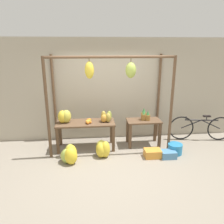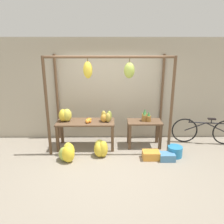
{
  "view_description": "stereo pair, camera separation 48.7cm",
  "coord_description": "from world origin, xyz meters",
  "px_view_note": "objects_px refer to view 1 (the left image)",
  "views": [
    {
      "loc": [
        -0.46,
        -4.39,
        2.57
      ],
      "look_at": [
        0.06,
        0.89,
        0.97
      ],
      "focal_mm": 35.0,
      "sensor_mm": 36.0,
      "label": 1
    },
    {
      "loc": [
        0.03,
        -4.42,
        2.57
      ],
      "look_at": [
        0.06,
        0.89,
        0.97
      ],
      "focal_mm": 35.0,
      "sensor_mm": 36.0,
      "label": 2
    }
  ],
  "objects_px": {
    "blue_bucket": "(175,149)",
    "fruit_crate_purple": "(168,154)",
    "papaya_pile": "(106,117)",
    "orange_pile": "(88,121)",
    "banana_pile_ground_right": "(102,149)",
    "parked_bicycle": "(201,128)",
    "banana_pile_ground_left": "(69,155)",
    "fruit_crate_white": "(153,153)",
    "banana_pile_on_table": "(64,117)",
    "pineapple_cluster": "(145,115)"
  },
  "relations": [
    {
      "from": "fruit_crate_purple",
      "to": "papaya_pile",
      "type": "bearing_deg",
      "value": 153.48
    },
    {
      "from": "parked_bicycle",
      "to": "papaya_pile",
      "type": "distance_m",
      "value": 2.74
    },
    {
      "from": "parked_bicycle",
      "to": "banana_pile_ground_right",
      "type": "bearing_deg",
      "value": -165.47
    },
    {
      "from": "banana_pile_ground_right",
      "to": "papaya_pile",
      "type": "distance_m",
      "value": 0.84
    },
    {
      "from": "banana_pile_on_table",
      "to": "parked_bicycle",
      "type": "distance_m",
      "value": 3.78
    },
    {
      "from": "banana_pile_ground_left",
      "to": "papaya_pile",
      "type": "distance_m",
      "value": 1.31
    },
    {
      "from": "orange_pile",
      "to": "pineapple_cluster",
      "type": "distance_m",
      "value": 1.48
    },
    {
      "from": "banana_pile_ground_right",
      "to": "fruit_crate_purple",
      "type": "distance_m",
      "value": 1.58
    },
    {
      "from": "banana_pile_ground_left",
      "to": "parked_bicycle",
      "type": "relative_size",
      "value": 0.28
    },
    {
      "from": "banana_pile_on_table",
      "to": "orange_pile",
      "type": "relative_size",
      "value": 1.43
    },
    {
      "from": "parked_bicycle",
      "to": "papaya_pile",
      "type": "relative_size",
      "value": 5.81
    },
    {
      "from": "banana_pile_ground_left",
      "to": "fruit_crate_white",
      "type": "relative_size",
      "value": 1.23
    },
    {
      "from": "pineapple_cluster",
      "to": "fruit_crate_purple",
      "type": "height_order",
      "value": "pineapple_cluster"
    },
    {
      "from": "parked_bicycle",
      "to": "blue_bucket",
      "type": "bearing_deg",
      "value": -143.66
    },
    {
      "from": "banana_pile_on_table",
      "to": "blue_bucket",
      "type": "distance_m",
      "value": 2.87
    },
    {
      "from": "pineapple_cluster",
      "to": "fruit_crate_purple",
      "type": "distance_m",
      "value": 1.16
    },
    {
      "from": "fruit_crate_white",
      "to": "parked_bicycle",
      "type": "distance_m",
      "value": 1.85
    },
    {
      "from": "banana_pile_ground_right",
      "to": "pineapple_cluster",
      "type": "bearing_deg",
      "value": 27.22
    },
    {
      "from": "blue_bucket",
      "to": "banana_pile_on_table",
      "type": "bearing_deg",
      "value": 168.53
    },
    {
      "from": "parked_bicycle",
      "to": "papaya_pile",
      "type": "bearing_deg",
      "value": -175.33
    },
    {
      "from": "pineapple_cluster",
      "to": "papaya_pile",
      "type": "distance_m",
      "value": 1.03
    },
    {
      "from": "orange_pile",
      "to": "parked_bicycle",
      "type": "relative_size",
      "value": 0.15
    },
    {
      "from": "fruit_crate_white",
      "to": "papaya_pile",
      "type": "distance_m",
      "value": 1.45
    },
    {
      "from": "pineapple_cluster",
      "to": "orange_pile",
      "type": "bearing_deg",
      "value": -174.79
    },
    {
      "from": "banana_pile_ground_right",
      "to": "parked_bicycle",
      "type": "xyz_separation_m",
      "value": [
        2.82,
        0.73,
        0.17
      ]
    },
    {
      "from": "orange_pile",
      "to": "blue_bucket",
      "type": "relative_size",
      "value": 0.75
    },
    {
      "from": "fruit_crate_white",
      "to": "parked_bicycle",
      "type": "height_order",
      "value": "parked_bicycle"
    },
    {
      "from": "fruit_crate_purple",
      "to": "banana_pile_on_table",
      "type": "bearing_deg",
      "value": 163.46
    },
    {
      "from": "pineapple_cluster",
      "to": "banana_pile_ground_right",
      "type": "xyz_separation_m",
      "value": [
        -1.16,
        -0.6,
        -0.63
      ]
    },
    {
      "from": "blue_bucket",
      "to": "fruit_crate_purple",
      "type": "height_order",
      "value": "blue_bucket"
    },
    {
      "from": "banana_pile_ground_left",
      "to": "papaya_pile",
      "type": "relative_size",
      "value": 1.6
    },
    {
      "from": "fruit_crate_purple",
      "to": "fruit_crate_white",
      "type": "bearing_deg",
      "value": 169.28
    },
    {
      "from": "pineapple_cluster",
      "to": "fruit_crate_purple",
      "type": "relative_size",
      "value": 0.9
    },
    {
      "from": "orange_pile",
      "to": "banana_pile_ground_right",
      "type": "relative_size",
      "value": 0.62
    },
    {
      "from": "orange_pile",
      "to": "fruit_crate_purple",
      "type": "bearing_deg",
      "value": -19.44
    },
    {
      "from": "papaya_pile",
      "to": "fruit_crate_purple",
      "type": "bearing_deg",
      "value": -26.52
    },
    {
      "from": "fruit_crate_purple",
      "to": "blue_bucket",
      "type": "bearing_deg",
      "value": 38.61
    },
    {
      "from": "orange_pile",
      "to": "banana_pile_ground_right",
      "type": "distance_m",
      "value": 0.8
    },
    {
      "from": "orange_pile",
      "to": "fruit_crate_purple",
      "type": "xyz_separation_m",
      "value": [
        1.89,
        -0.67,
        -0.67
      ]
    },
    {
      "from": "fruit_crate_white",
      "to": "blue_bucket",
      "type": "relative_size",
      "value": 1.11
    },
    {
      "from": "fruit_crate_white",
      "to": "fruit_crate_purple",
      "type": "relative_size",
      "value": 1.11
    },
    {
      "from": "parked_bicycle",
      "to": "banana_pile_on_table",
      "type": "bearing_deg",
      "value": -176.97
    },
    {
      "from": "papaya_pile",
      "to": "blue_bucket",
      "type": "bearing_deg",
      "value": -17.62
    },
    {
      "from": "banana_pile_on_table",
      "to": "banana_pile_ground_right",
      "type": "bearing_deg",
      "value": -30.2
    },
    {
      "from": "orange_pile",
      "to": "parked_bicycle",
      "type": "distance_m",
      "value": 3.17
    },
    {
      "from": "banana_pile_ground_left",
      "to": "fruit_crate_white",
      "type": "distance_m",
      "value": 1.97
    },
    {
      "from": "banana_pile_ground_left",
      "to": "parked_bicycle",
      "type": "bearing_deg",
      "value": 14.29
    },
    {
      "from": "banana_pile_ground_right",
      "to": "blue_bucket",
      "type": "distance_m",
      "value": 1.8
    },
    {
      "from": "banana_pile_ground_right",
      "to": "banana_pile_on_table",
      "type": "bearing_deg",
      "value": 149.8
    },
    {
      "from": "pineapple_cluster",
      "to": "fruit_crate_white",
      "type": "bearing_deg",
      "value": -86.51
    }
  ]
}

